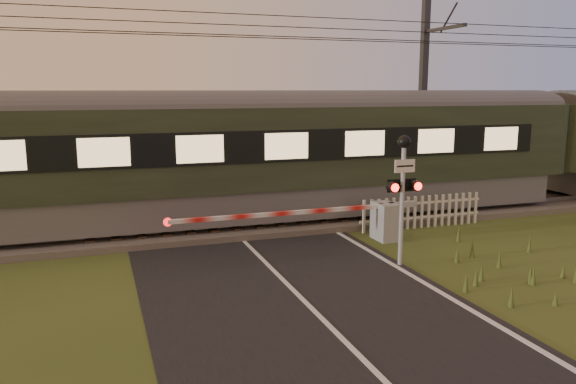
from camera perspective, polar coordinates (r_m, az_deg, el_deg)
name	(u,v)px	position (r m, az deg, el deg)	size (l,w,h in m)	color
ground	(309,307)	(10.78, 2.13, -11.56)	(160.00, 160.00, 0.00)	#37481B
road	(314,311)	(10.59, 2.68, -11.94)	(6.00, 140.00, 0.03)	black
track_bed	(230,225)	(16.71, -5.96, -3.39)	(140.00, 3.40, 0.39)	#47423D
overhead_wires	(226,27)	(16.32, -6.34, 16.29)	(120.00, 0.62, 0.62)	black
train	(544,144)	(21.93, 24.54, 4.47)	(39.49, 2.72, 3.67)	slate
boom_gate	(373,220)	(15.24, 8.68, -2.82)	(6.82, 0.79, 1.04)	gray
crossing_signal	(403,177)	(12.92, 11.61, 1.50)	(0.77, 0.34, 3.03)	gray
picket_fence	(422,212)	(16.94, 13.43, -1.97)	(4.01, 0.08, 0.96)	silver
catenary_mast	(424,92)	(21.40, 13.63, 9.85)	(0.24, 2.47, 7.59)	#2D2D30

